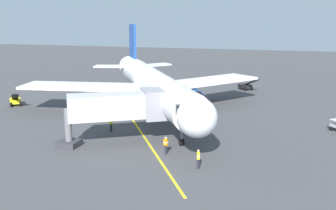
# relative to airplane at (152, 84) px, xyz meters

# --- Properties ---
(ground_plane) EXTENTS (220.00, 220.00, 0.00)m
(ground_plane) POSITION_rel_airplane_xyz_m (0.28, 0.65, -4.00)
(ground_plane) COLOR #424244
(apron_lead_in_line) EXTENTS (20.89, 34.36, 0.01)m
(apron_lead_in_line) POSITION_rel_airplane_xyz_m (-0.15, 6.24, -4.00)
(apron_lead_in_line) COLOR yellow
(apron_lead_in_line) RESTS_ON ground
(airplane) EXTENTS (30.62, 36.22, 11.50)m
(airplane) POSITION_rel_airplane_xyz_m (0.00, 0.00, 0.00)
(airplane) COLOR white
(airplane) RESTS_ON ground
(jet_bridge) EXTENTS (10.73, 7.86, 5.40)m
(jet_bridge) POSITION_rel_airplane_xyz_m (-1.24, 12.43, -0.24)
(jet_bridge) COLOR #B7B7BC
(jet_bridge) RESTS_ON ground
(ground_crew_marshaller) EXTENTS (0.34, 0.45, 1.71)m
(ground_crew_marshaller) POSITION_rel_airplane_xyz_m (-10.10, 17.45, -3.12)
(ground_crew_marshaller) COLOR #23232D
(ground_crew_marshaller) RESTS_ON ground
(ground_crew_wing_walker) EXTENTS (0.46, 0.38, 1.71)m
(ground_crew_wing_walker) POSITION_rel_airplane_xyz_m (-6.37, 14.75, -3.12)
(ground_crew_wing_walker) COLOR #23232D
(ground_crew_wing_walker) RESTS_ON ground
(ground_crew_loader) EXTENTS (0.47, 0.39, 1.71)m
(ground_crew_loader) POSITION_rel_airplane_xyz_m (1.79, 9.25, -3.12)
(ground_crew_loader) COLOR #23232D
(ground_crew_loader) RESTS_ON ground
(belt_loader_near_nose) EXTENTS (4.00, 4.16, 2.32)m
(belt_loader_near_nose) POSITION_rel_airplane_xyz_m (-10.05, -21.58, -3.29)
(belt_loader_near_nose) COLOR black
(belt_loader_near_nose) RESTS_ON ground
(belt_loader_starboard_side) EXTENTS (3.82, 4.31, 2.32)m
(belt_loader_starboard_side) POSITION_rel_airplane_xyz_m (20.89, 0.90, -3.29)
(belt_loader_starboard_side) COLOR yellow
(belt_loader_starboard_side) RESTS_ON ground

